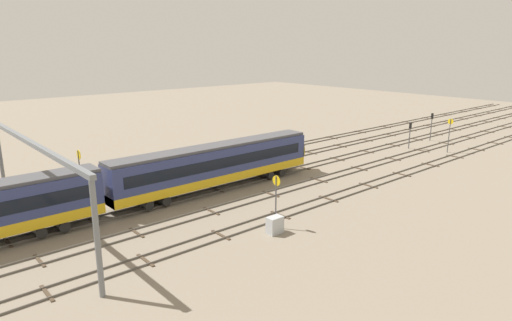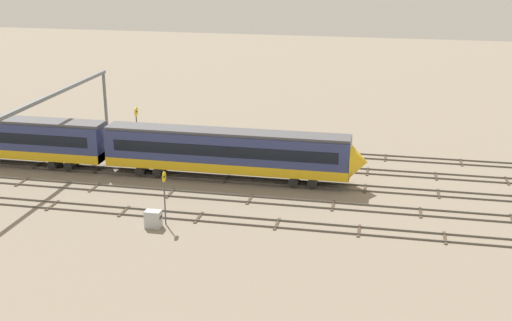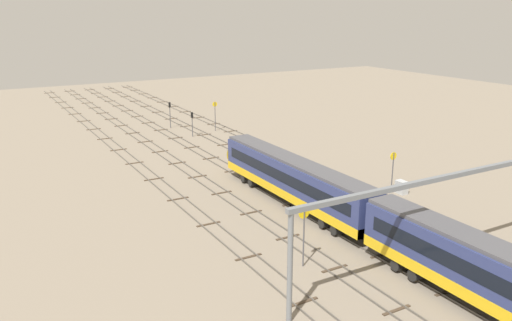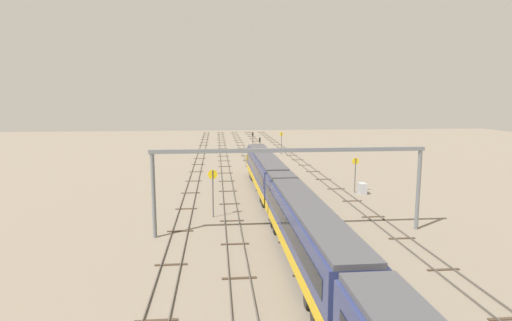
# 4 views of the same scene
# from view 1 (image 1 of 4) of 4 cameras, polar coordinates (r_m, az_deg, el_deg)

# --- Properties ---
(ground_plane) EXTENTS (204.75, 204.75, 0.00)m
(ground_plane) POSITION_cam_1_polar(r_m,az_deg,el_deg) (50.11, -1.93, -2.98)
(ground_plane) COLOR gray
(track_near_foreground) EXTENTS (188.75, 2.40, 0.16)m
(track_near_foreground) POSITION_cam_1_polar(r_m,az_deg,el_deg) (43.28, 6.36, -5.83)
(track_near_foreground) COLOR #59544C
(track_near_foreground) RESTS_ON ground
(track_second_near) EXTENTS (188.75, 2.40, 0.16)m
(track_second_near) POSITION_cam_1_polar(r_m,az_deg,el_deg) (46.55, 1.90, -4.27)
(track_second_near) COLOR #59544C
(track_second_near) RESTS_ON ground
(track_with_train) EXTENTS (188.75, 2.40, 0.16)m
(track_with_train) POSITION_cam_1_polar(r_m,az_deg,el_deg) (50.09, -1.93, -2.90)
(track_with_train) COLOR #59544C
(track_with_train) RESTS_ON ground
(track_second_far) EXTENTS (188.75, 2.40, 0.16)m
(track_second_far) POSITION_cam_1_polar(r_m,az_deg,el_deg) (53.85, -5.23, -1.70)
(track_second_far) COLOR #59544C
(track_second_far) RESTS_ON ground
(track_far_background) EXTENTS (188.75, 2.40, 0.16)m
(track_far_background) POSITION_cam_1_polar(r_m,az_deg,el_deg) (57.79, -8.10, -0.66)
(track_far_background) COLOR #59544C
(track_far_background) RESTS_ON ground
(overhead_gantry) EXTENTS (0.40, 24.94, 7.88)m
(overhead_gantry) POSITION_cam_1_polar(r_m,az_deg,el_deg) (39.03, -26.58, -0.01)
(overhead_gantry) COLOR slate
(overhead_gantry) RESTS_ON ground
(speed_sign_near_foreground) EXTENTS (0.14, 0.87, 4.63)m
(speed_sign_near_foreground) POSITION_cam_1_polar(r_m,az_deg,el_deg) (37.30, 2.58, -4.35)
(speed_sign_near_foreground) COLOR #4C4C51
(speed_sign_near_foreground) RESTS_ON ground
(speed_sign_mid_trackside) EXTENTS (0.14, 0.99, 5.02)m
(speed_sign_mid_trackside) POSITION_cam_1_polar(r_m,az_deg,el_deg) (47.88, -21.60, -0.71)
(speed_sign_mid_trackside) COLOR #4C4C51
(speed_sign_mid_trackside) RESTS_ON ground
(speed_sign_far_trackside) EXTENTS (0.14, 0.82, 4.94)m
(speed_sign_far_trackside) POSITION_cam_1_polar(r_m,az_deg,el_deg) (69.72, 23.47, 3.46)
(speed_sign_far_trackside) COLOR #4C4C51
(speed_sign_far_trackside) RESTS_ON ground
(signal_light_trackside_approach) EXTENTS (0.31, 0.32, 3.97)m
(signal_light_trackside_approach) POSITION_cam_1_polar(r_m,az_deg,el_deg) (70.33, 19.07, 3.54)
(signal_light_trackside_approach) COLOR #4C4C51
(signal_light_trackside_approach) RESTS_ON ground
(signal_light_trackside_departure) EXTENTS (0.31, 0.32, 4.49)m
(signal_light_trackside_departure) POSITION_cam_1_polar(r_m,az_deg,el_deg) (77.45, 21.52, 4.50)
(signal_light_trackside_departure) COLOR #4C4C51
(signal_light_trackside_departure) RESTS_ON ground
(relay_cabinet) EXTENTS (1.34, 0.86, 1.43)m
(relay_cabinet) POSITION_cam_1_polar(r_m,az_deg,el_deg) (37.09, 2.41, -8.23)
(relay_cabinet) COLOR #B2B7BC
(relay_cabinet) RESTS_ON ground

